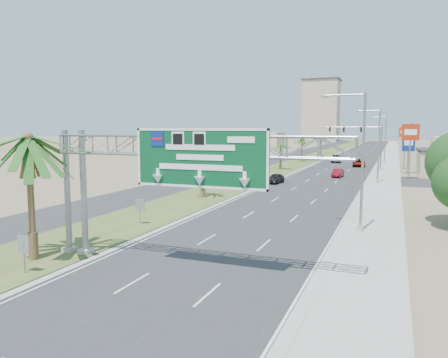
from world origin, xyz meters
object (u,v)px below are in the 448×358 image
object	(u,v)px
signal_mast	(369,143)
car_far	(336,159)
pole_sign_blue	(409,144)
pole_sign_red_near	(411,135)
palm_near	(28,139)
pole_sign_red_far	(405,135)
sign_gantry	(176,156)
car_left_lane	(275,179)
car_mid_lane	(338,173)
car_right_lane	(359,163)

from	to	relation	value
signal_mast	car_far	distance (m)	18.00
pole_sign_blue	pole_sign_red_near	bearing A→B (deg)	-89.98
palm_near	car_far	distance (m)	80.23
pole_sign_red_near	pole_sign_red_far	distance (m)	17.13
signal_mast	pole_sign_blue	world-z (taller)	signal_mast
palm_near	pole_sign_red_far	bearing A→B (deg)	73.36
sign_gantry	car_left_lane	distance (m)	37.91
palm_near	pole_sign_red_near	world-z (taller)	palm_near
sign_gantry	car_mid_lane	distance (m)	48.53
palm_near	car_far	world-z (taller)	palm_near
pole_sign_red_near	pole_sign_red_far	xyz separation A→B (m)	(-0.43, 17.12, -0.29)
car_mid_lane	car_right_lane	xyz separation A→B (m)	(1.53, 20.57, 0.07)
sign_gantry	car_far	distance (m)	77.98
car_far	pole_sign_blue	world-z (taller)	pole_sign_blue
palm_near	pole_sign_blue	bearing A→B (deg)	70.68
car_far	pole_sign_red_far	bearing A→B (deg)	-48.17
pole_sign_blue	palm_near	bearing A→B (deg)	-109.32
sign_gantry	car_mid_lane	world-z (taller)	sign_gantry
palm_near	car_left_lane	world-z (taller)	palm_near
car_left_lane	car_mid_lane	bearing A→B (deg)	62.42
car_mid_lane	car_far	distance (m)	29.90
car_mid_lane	car_far	size ratio (longest dim) A/B	0.71
palm_near	car_far	size ratio (longest dim) A/B	1.52
car_far	car_mid_lane	bearing A→B (deg)	-89.76
pole_sign_blue	signal_mast	bearing A→B (deg)	143.28
palm_near	pole_sign_red_near	size ratio (longest dim) A/B	1.00
pole_sign_blue	sign_gantry	bearing A→B (deg)	-102.42
signal_mast	car_far	bearing A→B (deg)	116.14
car_right_lane	car_far	distance (m)	10.63
car_left_lane	pole_sign_blue	distance (m)	26.65
signal_mast	sign_gantry	bearing A→B (deg)	-95.74
signal_mast	pole_sign_blue	bearing A→B (deg)	-36.72
sign_gantry	pole_sign_red_near	xyz separation A→B (m)	(12.62, 48.94, 0.44)
pole_sign_red_far	car_right_lane	bearing A→B (deg)	161.71
car_left_lane	pole_sign_red_far	xyz separation A→B (m)	(16.61, 28.80, 5.54)
car_mid_lane	pole_sign_red_near	world-z (taller)	pole_sign_red_near
palm_near	signal_mast	world-z (taller)	palm_near
signal_mast	car_mid_lane	world-z (taller)	signal_mast
signal_mast	pole_sign_red_near	distance (m)	14.67
car_mid_lane	pole_sign_blue	xyz separation A→B (m)	(10.05, 9.12, 4.36)
palm_near	car_far	xyz separation A→B (m)	(6.65, 79.72, -6.13)
sign_gantry	pole_sign_red_far	distance (m)	67.17
signal_mast	palm_near	bearing A→B (deg)	-102.66
car_left_lane	car_far	distance (m)	40.63
pole_sign_red_far	signal_mast	bearing A→B (deg)	-146.00
car_mid_lane	car_left_lane	bearing A→B (deg)	-119.41
palm_near	pole_sign_blue	distance (m)	62.77
signal_mast	car_far	world-z (taller)	signal_mast
car_far	pole_sign_red_near	xyz separation A→B (m)	(14.11, -28.85, 5.70)
car_right_lane	car_left_lane	bearing A→B (deg)	-108.71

